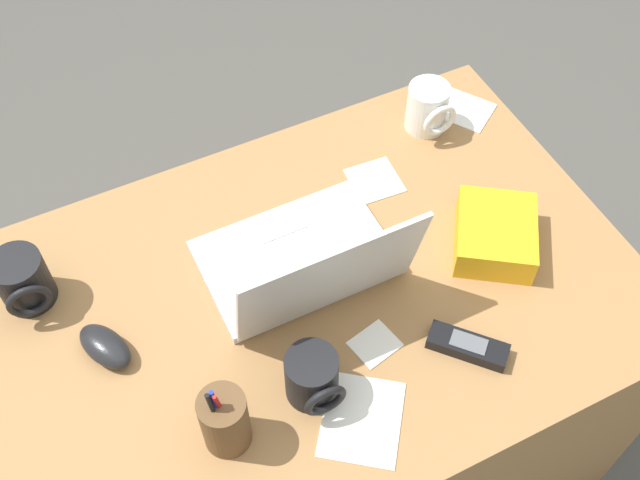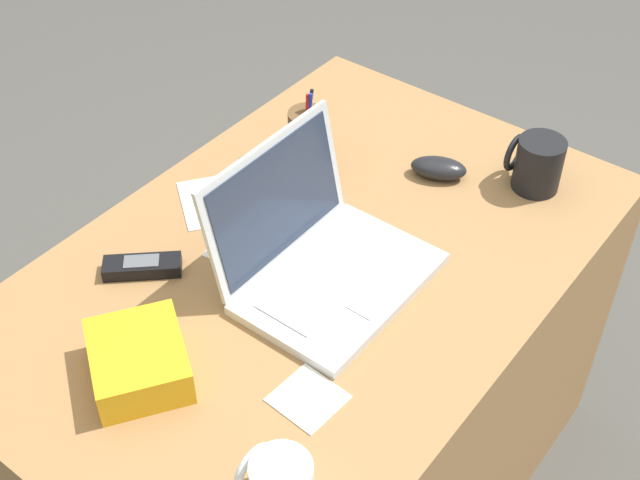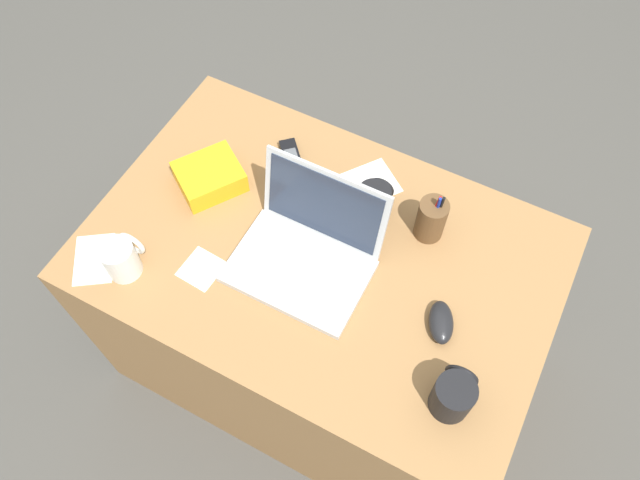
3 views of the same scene
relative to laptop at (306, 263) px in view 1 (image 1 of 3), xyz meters
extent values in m
plane|color=#4C4944|center=(0.02, 0.03, -0.76)|extent=(6.00, 6.00, 0.00)
cube|color=#9E7042|center=(0.02, 0.03, -0.40)|extent=(1.16, 0.76, 0.71)
cube|color=silver|center=(0.00, -0.04, -0.04)|extent=(0.33, 0.22, 0.02)
cube|color=silver|center=(0.00, -0.02, -0.03)|extent=(0.27, 0.11, 0.00)
cube|color=silver|center=(0.00, -0.11, -0.03)|extent=(0.09, 0.05, 0.00)
cube|color=silver|center=(0.00, 0.09, 0.08)|extent=(0.32, 0.05, 0.21)
cube|color=#283347|center=(0.00, 0.09, 0.08)|extent=(0.29, 0.04, 0.18)
ellipsoid|color=black|center=(0.36, -0.01, -0.03)|extent=(0.10, 0.12, 0.04)
cylinder|color=black|center=(0.08, 0.20, 0.00)|extent=(0.08, 0.08, 0.10)
torus|color=black|center=(0.08, 0.24, 0.01)|extent=(0.07, 0.01, 0.07)
cylinder|color=black|center=(0.44, -0.17, 0.01)|extent=(0.09, 0.09, 0.10)
torus|color=black|center=(0.44, -0.12, 0.01)|extent=(0.07, 0.01, 0.07)
cylinder|color=white|center=(-0.38, -0.23, 0.00)|extent=(0.08, 0.08, 0.10)
torus|color=white|center=(-0.38, -0.18, 0.01)|extent=(0.07, 0.01, 0.07)
cube|color=black|center=(-0.18, 0.24, -0.03)|extent=(0.12, 0.13, 0.02)
cube|color=#595B60|center=(-0.18, 0.24, -0.02)|extent=(0.06, 0.06, 0.00)
cylinder|color=brown|center=(0.23, 0.21, 0.01)|extent=(0.07, 0.07, 0.12)
cylinder|color=#1933B2|center=(0.24, 0.21, 0.05)|extent=(0.01, 0.02, 0.14)
cylinder|color=black|center=(0.24, 0.22, 0.05)|extent=(0.02, 0.02, 0.14)
cylinder|color=red|center=(0.23, 0.21, 0.04)|extent=(0.02, 0.01, 0.13)
cube|color=#F2AD19|center=(-0.33, 0.08, -0.01)|extent=(0.20, 0.21, 0.06)
cube|color=white|center=(-0.46, -0.24, -0.04)|extent=(0.16, 0.17, 0.00)
cube|color=white|center=(-0.04, 0.17, -0.04)|extent=(0.09, 0.08, 0.00)
cube|color=white|center=(-0.21, -0.14, -0.04)|extent=(0.10, 0.10, 0.00)
cube|color=white|center=(0.04, 0.28, -0.04)|extent=(0.18, 0.19, 0.00)
camera|label=1|loc=(0.31, 0.69, 1.10)|focal=43.89mm
camera|label=2|loc=(-0.82, -0.64, 0.98)|focal=48.43mm
camera|label=3|loc=(0.37, -0.64, 1.29)|focal=34.84mm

